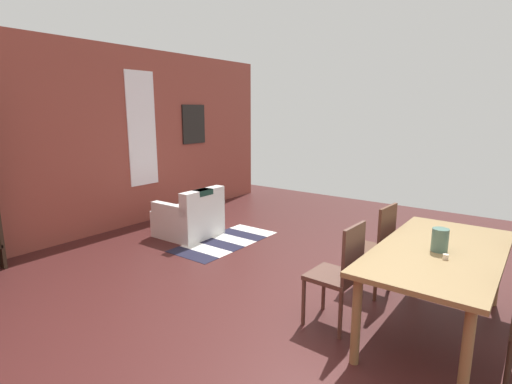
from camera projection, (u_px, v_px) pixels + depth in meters
ground_plane at (308, 328)px, 3.45m from camera, size 10.23×10.23×0.00m
back_wall_brick at (61, 143)px, 5.50m from camera, size 8.60×0.12×2.87m
window_pane_1 at (142, 129)px, 6.47m from camera, size 0.55×0.02×1.87m
dining_table at (439, 258)px, 3.29m from camera, size 1.88×0.93×0.74m
vase_on_table at (440, 240)px, 3.21m from camera, size 0.13×0.13×0.19m
tealight_candle_0 at (446, 257)px, 3.05m from camera, size 0.04×0.04×0.04m
tealight_candle_1 at (437, 229)px, 3.77m from camera, size 0.04×0.04×0.04m
dining_chair_far_right at (375, 245)px, 4.05m from camera, size 0.43×0.43×0.95m
dining_chair_far_left at (340, 272)px, 3.39m from camera, size 0.41×0.41×0.95m
armchair_white at (190, 218)px, 5.96m from camera, size 0.82×0.82×0.75m
striped_rug at (225, 241)px, 5.73m from camera, size 1.62×0.76×0.01m
framed_picture at (194, 124)px, 7.38m from camera, size 0.56×0.03×0.72m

